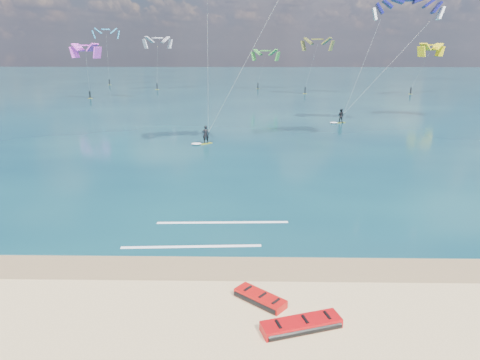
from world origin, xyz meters
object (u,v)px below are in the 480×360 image
object	(u,v)px
packed_kite_mid	(260,302)
packed_kite_left	(301,329)
kitesurfer_main	(224,55)
kitesurfer_far	(374,57)

from	to	relation	value
packed_kite_mid	packed_kite_left	bearing A→B (deg)	-9.84
kitesurfer_main	kitesurfer_far	distance (m)	22.36
packed_kite_mid	kitesurfer_main	size ratio (longest dim) A/B	0.13
packed_kite_mid	kitesurfer_main	xyz separation A→B (m)	(-2.70, 25.20, 8.87)
kitesurfer_main	kitesurfer_far	size ratio (longest dim) A/B	1.07
packed_kite_left	kitesurfer_main	xyz separation A→B (m)	(-4.11, 26.86, 8.87)
kitesurfer_far	packed_kite_left	bearing A→B (deg)	-131.61
packed_kite_left	packed_kite_mid	xyz separation A→B (m)	(-1.41, 1.66, 0.00)
packed_kite_left	packed_kite_mid	distance (m)	2.18
packed_kite_left	kitesurfer_far	xyz separation A→B (m)	(13.32, 40.86, 8.38)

